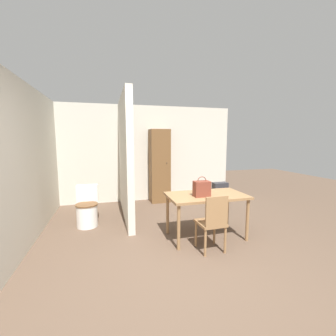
{
  "coord_description": "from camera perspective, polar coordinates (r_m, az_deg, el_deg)",
  "views": [
    {
      "loc": [
        -0.87,
        -2.38,
        1.63
      ],
      "look_at": [
        0.23,
        1.63,
        1.1
      ],
      "focal_mm": 24.0,
      "sensor_mm": 36.0,
      "label": 1
    }
  ],
  "objects": [
    {
      "name": "wall_left",
      "position": [
        4.32,
        -31.6,
        1.18
      ],
      "size": [
        0.12,
        4.5,
        2.5
      ],
      "color": "beige",
      "rests_on": "ground_plane"
    },
    {
      "name": "toilet",
      "position": [
        4.59,
        -19.85,
        -9.74
      ],
      "size": [
        0.4,
        0.55,
        0.74
      ],
      "color": "white",
      "rests_on": "ground_plane"
    },
    {
      "name": "ground_plane",
      "position": [
        3.01,
        4.37,
        -25.49
      ],
      "size": [
        16.0,
        16.0,
        0.0
      ],
      "primitive_type": "plane",
      "color": "brown"
    },
    {
      "name": "handbag",
      "position": [
        3.6,
        8.56,
        -5.2
      ],
      "size": [
        0.25,
        0.16,
        0.32
      ],
      "color": "brown",
      "rests_on": "dining_table"
    },
    {
      "name": "wooden_cabinet",
      "position": [
        5.83,
        -2.18,
        0.54
      ],
      "size": [
        0.5,
        0.46,
        1.88
      ],
      "color": "brown",
      "rests_on": "ground_plane"
    },
    {
      "name": "partition_wall",
      "position": [
        4.81,
        -10.87,
        2.66
      ],
      "size": [
        0.12,
        2.21,
        2.5
      ],
      "color": "beige",
      "rests_on": "ground_plane"
    },
    {
      "name": "wall_back",
      "position": [
        6.02,
        -7.04,
        3.66
      ],
      "size": [
        5.04,
        0.12,
        2.5
      ],
      "color": "beige",
      "rests_on": "ground_plane"
    },
    {
      "name": "space_heater",
      "position": [
        5.65,
        13.03,
        -6.55
      ],
      "size": [
        0.36,
        0.2,
        0.59
      ],
      "color": "#2D2D33",
      "rests_on": "ground_plane"
    },
    {
      "name": "dining_table",
      "position": [
        3.79,
        9.72,
        -7.76
      ],
      "size": [
        1.28,
        0.74,
        0.73
      ],
      "color": "#997047",
      "rests_on": "ground_plane"
    },
    {
      "name": "wooden_chair",
      "position": [
        3.37,
        11.27,
        -13.14
      ],
      "size": [
        0.39,
        0.39,
        0.85
      ],
      "rotation": [
        0.0,
        0.0,
        0.03
      ],
      "color": "#997047",
      "rests_on": "ground_plane"
    }
  ]
}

